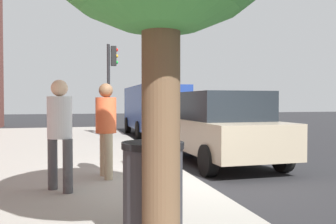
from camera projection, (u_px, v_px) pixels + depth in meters
The scene contains 9 objects.
ground_plane at pixel (195, 185), 6.80m from camera, with size 80.00×80.00×0.00m, color #232326.
sidewalk_slab at pixel (21, 191), 6.04m from camera, with size 28.00×6.00×0.15m, color gray.
parking_meter at pixel (150, 121), 7.14m from camera, with size 0.36×0.12×1.41m.
pedestrian_at_meter at pixel (106, 123), 6.72m from camera, with size 0.52×0.37×1.72m.
pedestrian_bystander at pixel (60, 126), 5.70m from camera, with size 0.44×0.38×1.72m.
parked_sedan_near at pixel (220, 127), 9.11m from camera, with size 4.44×2.04×1.77m.
parked_van_far at pixel (154, 108), 16.40m from camera, with size 5.23×2.19×2.18m.
traffic_signal at pixel (111, 75), 14.38m from camera, with size 0.24×0.44×3.60m.
trash_bin at pixel (153, 195), 3.47m from camera, with size 0.59×0.59×1.01m.
Camera 1 is at (-6.42, 2.18, 1.54)m, focal length 39.60 mm.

